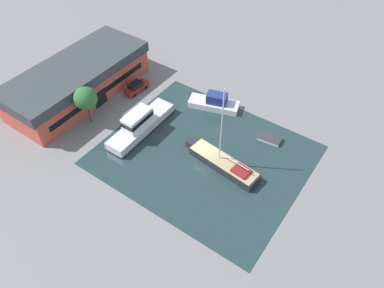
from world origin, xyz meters
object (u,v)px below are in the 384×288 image
quay_tree_near_building (85,98)px  motor_cruiser (140,124)px  sailboat_moored (223,163)px  small_dinghy (269,138)px  warehouse_building (78,80)px  cabin_boat (215,103)px  parked_car (136,87)px

quay_tree_near_building → motor_cruiser: size_ratio=0.50×
sailboat_moored → small_dinghy: bearing=-13.1°
motor_cruiser → quay_tree_near_building: bearing=19.0°
motor_cruiser → small_dinghy: motor_cruiser is taller
warehouse_building → cabin_boat: size_ratio=2.90×
quay_tree_near_building → cabin_boat: quay_tree_near_building is taller
parked_car → sailboat_moored: bearing=-11.8°
sailboat_moored → warehouse_building: bearing=96.3°
sailboat_moored → motor_cruiser: sailboat_moored is taller
quay_tree_near_building → parked_car: bearing=-4.3°
warehouse_building → motor_cruiser: warehouse_building is taller
parked_car → cabin_boat: cabin_boat is taller
parked_car → sailboat_moored: (-5.95, -20.61, -0.13)m
warehouse_building → quay_tree_near_building: bearing=-121.0°
parked_car → motor_cruiser: motor_cruiser is taller
warehouse_building → cabin_boat: bearing=-63.4°
small_dinghy → cabin_boat: bearing=-105.8°
warehouse_building → quay_tree_near_building: size_ratio=3.90×
warehouse_building → sailboat_moored: (-0.01, -27.66, -2.10)m
parked_car → small_dinghy: 23.66m
sailboat_moored → cabin_boat: 12.54m
parked_car → motor_cruiser: 9.87m
small_dinghy → cabin_boat: (1.65, 10.58, 0.63)m
motor_cruiser → cabin_boat: (11.01, -6.04, -0.42)m
sailboat_moored → cabin_boat: (9.93, 7.65, 0.21)m
warehouse_building → motor_cruiser: (-1.09, -13.96, -1.48)m
sailboat_moored → cabin_boat: size_ratio=1.54×
motor_cruiser → warehouse_building: bearing=-5.2°
quay_tree_near_building → parked_car: (9.77, -0.74, -3.63)m
small_dinghy → motor_cruiser: bearing=-67.6°
sailboat_moored → motor_cruiser: (-1.07, 13.69, 0.62)m
sailboat_moored → cabin_boat: bearing=44.0°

